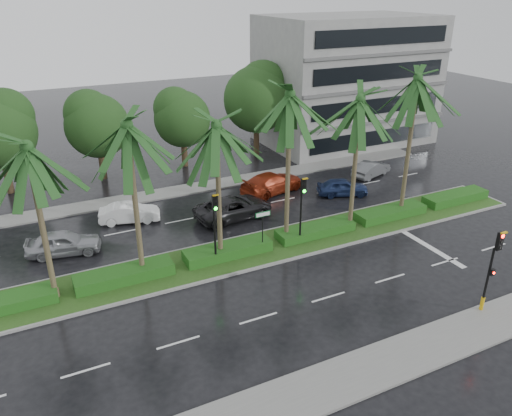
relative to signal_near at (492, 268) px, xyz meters
name	(u,v)px	position (x,y,z in m)	size (l,w,h in m)	color
ground	(281,254)	(-6.00, 9.39, -2.50)	(120.00, 120.00, 0.00)	black
near_sidewalk	(397,359)	(-6.00, -0.81, -2.44)	(40.00, 2.40, 0.12)	slate
far_sidewalk	(208,186)	(-6.00, 21.39, -2.44)	(40.00, 2.00, 0.12)	slate
median	(273,245)	(-6.00, 10.39, -2.42)	(36.00, 4.00, 0.15)	gray
hedge	(273,240)	(-6.00, 10.39, -2.05)	(35.20, 1.40, 0.60)	#1E4213
lane_markings	(328,246)	(-2.96, 8.96, -2.50)	(34.00, 13.06, 0.01)	silver
palm_row	(255,121)	(-7.24, 10.41, 5.43)	(26.30, 4.20, 10.01)	#4A402A
signal_near	(492,268)	(0.00, 0.00, 0.00)	(0.34, 0.45, 4.36)	black
signal_median_left	(215,219)	(-10.00, 9.69, 0.49)	(0.34, 0.42, 4.36)	black
signal_median_right	(302,201)	(-4.50, 9.69, 0.49)	(0.34, 0.42, 4.36)	black
street_sign	(263,222)	(-7.00, 9.87, -0.38)	(0.95, 0.09, 2.60)	black
bg_trees	(185,109)	(-5.69, 26.98, 2.47)	(33.29, 5.91, 8.54)	#322016
building	(346,80)	(11.00, 27.39, 3.50)	(16.00, 10.00, 12.00)	slate
car_silver	(63,243)	(-17.50, 15.10, -1.78)	(4.25, 1.71, 1.45)	#9D9EA4
car_white	(129,213)	(-13.00, 17.73, -1.85)	(3.96, 1.38, 1.30)	white
car_darkgrey	(234,208)	(-6.50, 15.21, -1.75)	(5.40, 2.49, 1.50)	black
car_red	(272,183)	(-2.00, 18.11, -1.73)	(5.31, 2.16, 1.54)	maroon
car_blue	(343,187)	(2.50, 15.27, -1.86)	(3.80, 1.53, 1.29)	navy
car_grey	(371,169)	(7.00, 17.57, -1.87)	(3.87, 1.35, 1.27)	#5B5D61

